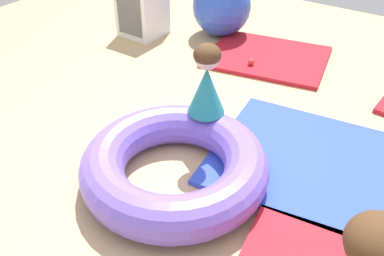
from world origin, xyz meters
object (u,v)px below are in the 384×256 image
object	(u,v)px
inflatable_cushion	(175,165)
exercise_ball_large	(222,6)
play_ball_pink	(249,174)
play_ball_red	(251,62)
storage_cube	(141,11)
child_in_teal	(207,80)

from	to	relation	value
inflatable_cushion	exercise_ball_large	size ratio (longest dim) A/B	1.88
play_ball_pink	play_ball_red	distance (m)	1.65
storage_cube	play_ball_pink	bearing A→B (deg)	-34.61
play_ball_red	inflatable_cushion	bearing A→B (deg)	-78.52
play_ball_red	child_in_teal	bearing A→B (deg)	-77.08
storage_cube	play_ball_red	bearing A→B (deg)	-1.59
play_ball_red	storage_cube	xyz separation A→B (m)	(-1.42, 0.04, 0.21)
play_ball_red	exercise_ball_large	world-z (taller)	exercise_ball_large
play_ball_red	exercise_ball_large	size ratio (longest dim) A/B	0.10
exercise_ball_large	storage_cube	world-z (taller)	exercise_ball_large
play_ball_red	exercise_ball_large	bearing A→B (deg)	140.80
exercise_ball_large	play_ball_pink	bearing A→B (deg)	-54.42
play_ball_pink	play_ball_red	bearing A→B (deg)	117.50
storage_cube	child_in_teal	bearing A→B (deg)	-37.32
child_in_teal	exercise_ball_large	size ratio (longest dim) A/B	0.79
inflatable_cushion	play_ball_pink	bearing A→B (deg)	32.11
child_in_teal	storage_cube	world-z (taller)	child_in_teal
play_ball_pink	exercise_ball_large	world-z (taller)	exercise_ball_large
child_in_teal	storage_cube	bearing A→B (deg)	166.63
child_in_teal	play_ball_pink	distance (m)	0.68
play_ball_pink	exercise_ball_large	size ratio (longest dim) A/B	0.15
inflatable_cushion	play_ball_pink	world-z (taller)	inflatable_cushion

